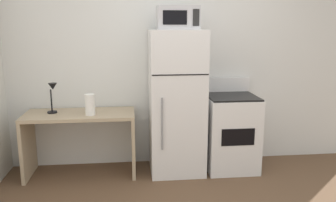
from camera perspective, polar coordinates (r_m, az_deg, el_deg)
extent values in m
cube|color=silver|center=(4.42, 2.27, 6.50)|extent=(5.00, 0.10, 2.60)
cube|color=tan|center=(4.17, -14.30, -2.18)|extent=(1.27, 0.56, 0.04)
cube|color=tan|center=(4.40, -22.02, -7.03)|extent=(0.04, 0.56, 0.71)
cube|color=tan|center=(4.23, -5.73, -6.93)|extent=(0.04, 0.56, 0.71)
cylinder|color=black|center=(4.25, -18.48, -1.75)|extent=(0.11, 0.11, 0.02)
cylinder|color=black|center=(4.22, -18.61, 0.08)|extent=(0.02, 0.02, 0.26)
cone|color=black|center=(4.17, -18.42, 2.29)|extent=(0.10, 0.10, 0.08)
cylinder|color=white|center=(4.01, -12.69, -0.59)|extent=(0.11, 0.11, 0.24)
cube|color=white|center=(4.11, 1.44, -0.28)|extent=(0.63, 0.60, 1.70)
cube|color=black|center=(3.75, 2.08, 4.31)|extent=(0.62, 0.00, 0.01)
cylinder|color=gray|center=(3.83, -0.96, -3.84)|extent=(0.02, 0.02, 0.59)
cube|color=#B7B7BC|center=(4.00, 1.55, 13.49)|extent=(0.46, 0.34, 0.26)
cube|color=black|center=(3.82, 1.15, 13.56)|extent=(0.26, 0.01, 0.15)
cube|color=black|center=(3.86, 4.64, 13.51)|extent=(0.07, 0.01, 0.18)
cube|color=white|center=(4.35, 10.22, -5.21)|extent=(0.61, 0.60, 0.90)
cube|color=black|center=(4.24, 10.45, 0.74)|extent=(0.58, 0.58, 0.02)
cube|color=white|center=(4.49, 9.48, 2.70)|extent=(0.61, 0.04, 0.18)
cube|color=black|center=(4.06, 11.44, -5.85)|extent=(0.39, 0.01, 0.20)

